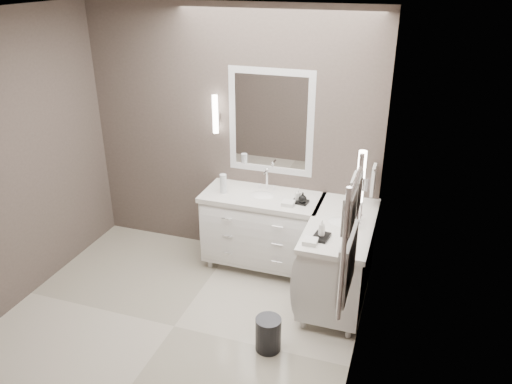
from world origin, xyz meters
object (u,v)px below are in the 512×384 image
(vanity_right, at_px, (339,256))
(towel_ladder, at_px, (349,243))
(vanity_back, at_px, (262,226))
(waste_bin, at_px, (268,334))

(vanity_right, height_order, towel_ladder, towel_ladder)
(vanity_back, bearing_deg, waste_bin, -69.84)
(vanity_back, height_order, towel_ladder, towel_ladder)
(towel_ladder, relative_size, waste_bin, 2.90)
(vanity_back, distance_m, vanity_right, 0.93)
(towel_ladder, height_order, waste_bin, towel_ladder)
(vanity_right, bearing_deg, towel_ladder, -80.16)
(towel_ladder, bearing_deg, vanity_back, 124.10)
(vanity_back, xyz_separation_m, waste_bin, (0.45, -1.23, -0.33))
(vanity_back, bearing_deg, vanity_right, -20.38)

